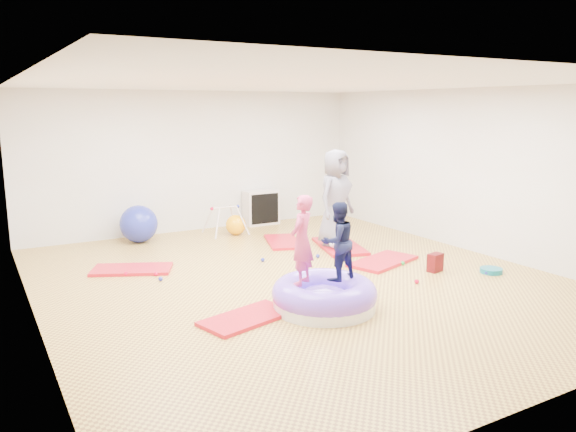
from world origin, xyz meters
TOP-DOWN VIEW (x-y plane):
  - room at (0.00, 0.00)m, footprint 7.01×8.01m
  - gym_mat_front_left at (-1.33, -1.03)m, footprint 1.22×0.83m
  - gym_mat_mid_left at (-1.98, 1.67)m, footprint 1.32×1.04m
  - gym_mat_center_back at (0.92, 2.09)m, footprint 0.91×1.25m
  - gym_mat_right at (1.66, 0.10)m, footprint 1.36×0.97m
  - gym_mat_rear_right at (1.63, 1.28)m, footprint 1.03×1.48m
  - inflatable_cushion at (-0.33, -1.18)m, footprint 1.32×1.32m
  - child_pink at (-0.59, -1.06)m, footprint 0.48×0.45m
  - child_navy at (-0.11, -1.13)m, footprint 0.52×0.42m
  - adult_caregiver at (1.56, 1.33)m, footprint 0.97×0.81m
  - infant at (1.44, 1.03)m, footprint 0.35×0.35m
  - ball_pit_balls at (0.28, 0.51)m, footprint 4.78×2.70m
  - exercise_ball_blue at (-1.37, 3.48)m, footprint 0.70×0.70m
  - exercise_ball_orange at (0.45, 3.15)m, footprint 0.40×0.40m
  - infant_play_gym at (0.26, 3.23)m, footprint 0.74×0.70m
  - cube_shelf at (1.35, 3.79)m, footprint 0.74×0.36m
  - balance_disc at (2.72, -1.16)m, footprint 0.33×0.33m
  - backpack at (2.04, -0.67)m, footprint 0.27×0.20m
  - yellow_toy at (-1.66, -1.05)m, footprint 0.20×0.20m

SIDE VIEW (x-z plane):
  - yellow_toy at x=-1.66m, z-range 0.00..0.03m
  - gym_mat_front_left at x=-1.33m, z-range 0.00..0.05m
  - gym_mat_center_back at x=0.92m, z-range 0.00..0.05m
  - gym_mat_mid_left at x=-1.98m, z-range 0.00..0.05m
  - gym_mat_right at x=1.66m, z-range 0.00..0.05m
  - gym_mat_rear_right at x=1.63m, z-range 0.00..0.06m
  - ball_pit_balls at x=0.28m, z-range 0.00..0.07m
  - balance_disc at x=2.72m, z-range 0.00..0.07m
  - backpack at x=2.04m, z-range 0.00..0.28m
  - infant at x=1.44m, z-range 0.06..0.26m
  - inflatable_cushion at x=-0.33m, z-range -0.05..0.37m
  - exercise_ball_orange at x=0.45m, z-range 0.00..0.40m
  - exercise_ball_blue at x=-1.37m, z-range 0.00..0.70m
  - cube_shelf at x=1.35m, z-range 0.00..0.74m
  - infant_play_gym at x=0.26m, z-range 0.10..0.66m
  - child_navy at x=-0.11m, z-range 0.38..1.38m
  - adult_caregiver at x=1.56m, z-range 0.06..1.76m
  - child_pink at x=-0.59m, z-range 0.38..1.49m
  - room at x=0.00m, z-range 0.00..2.80m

